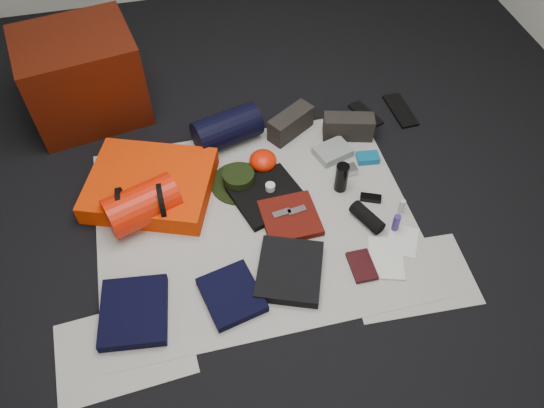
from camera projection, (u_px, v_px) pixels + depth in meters
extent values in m
cube|color=black|center=(255.00, 221.00, 2.74)|extent=(4.50, 4.50, 0.02)
cube|color=beige|center=(255.00, 220.00, 2.73)|extent=(1.60, 1.30, 0.01)
cube|color=beige|center=(125.00, 349.00, 2.29)|extent=(0.61, 0.44, 0.00)
cube|color=beige|center=(411.00, 277.00, 2.52)|extent=(0.60, 0.43, 0.00)
cube|color=#471005|center=(83.00, 77.00, 3.05)|extent=(0.71, 0.63, 0.52)
cube|color=#F73502|center=(151.00, 185.00, 2.80)|extent=(0.77, 0.70, 0.11)
cylinder|color=red|center=(142.00, 205.00, 2.65)|extent=(0.41, 0.32, 0.21)
cylinder|color=black|center=(122.00, 209.00, 2.63)|extent=(0.02, 0.22, 0.22)
cylinder|color=black|center=(162.00, 201.00, 2.66)|extent=(0.03, 0.22, 0.22)
cylinder|color=black|center=(227.00, 129.00, 3.01)|extent=(0.42, 0.29, 0.20)
cylinder|color=black|center=(239.00, 183.00, 2.88)|extent=(0.40, 0.40, 0.01)
cylinder|color=black|center=(239.00, 178.00, 2.84)|extent=(0.17, 0.17, 0.07)
cube|color=black|center=(291.00, 123.00, 3.07)|extent=(0.30, 0.24, 0.14)
cube|color=black|center=(348.00, 127.00, 3.05)|extent=(0.30, 0.18, 0.14)
cube|color=black|center=(366.00, 114.00, 3.23)|extent=(0.16, 0.26, 0.01)
cube|color=black|center=(400.00, 110.00, 3.25)|extent=(0.12, 0.30, 0.02)
cube|color=black|center=(134.00, 312.00, 2.37)|extent=(0.33, 0.37, 0.05)
cube|color=black|center=(232.00, 295.00, 2.43)|extent=(0.30, 0.33, 0.04)
cube|color=black|center=(290.00, 271.00, 2.50)|extent=(0.40, 0.42, 0.05)
cube|color=black|center=(268.00, 196.00, 2.80)|extent=(0.42, 0.41, 0.03)
cube|color=#550F09|center=(290.00, 218.00, 2.71)|extent=(0.29, 0.29, 0.04)
ellipsoid|color=red|center=(263.00, 161.00, 2.92)|extent=(0.18, 0.18, 0.10)
cube|color=gray|center=(333.00, 152.00, 3.00)|extent=(0.23, 0.20, 0.05)
cylinder|color=black|center=(342.00, 177.00, 2.79)|extent=(0.09, 0.09, 0.17)
cylinder|color=black|center=(367.00, 217.00, 2.69)|extent=(0.15, 0.20, 0.07)
cube|color=#B7B8BC|center=(347.00, 171.00, 2.91)|extent=(0.11, 0.07, 0.04)
cube|color=#0D5C85|center=(368.00, 158.00, 2.97)|extent=(0.13, 0.09, 0.04)
cylinder|color=#3E2475|center=(396.00, 223.00, 2.65)|extent=(0.05, 0.05, 0.11)
cylinder|color=#B8BDB7|center=(402.00, 206.00, 2.72)|extent=(0.04, 0.04, 0.09)
cube|color=black|center=(362.00, 266.00, 2.54)|extent=(0.11, 0.17, 0.02)
cube|color=silver|center=(386.00, 258.00, 2.57)|extent=(0.23, 0.28, 0.01)
cube|color=silver|center=(403.00, 241.00, 2.64)|extent=(0.22, 0.23, 0.01)
cube|color=black|center=(371.00, 198.00, 2.80)|extent=(0.12, 0.08, 0.03)
cube|color=#B7B8BC|center=(122.00, 337.00, 2.32)|extent=(0.09, 0.09, 0.01)
cylinder|color=silver|center=(270.00, 187.00, 2.80)|extent=(0.05, 0.05, 0.04)
cube|color=#B7B8BC|center=(282.00, 213.00, 2.70)|extent=(0.10, 0.05, 0.01)
cube|color=#B7B8BC|center=(297.00, 210.00, 2.71)|extent=(0.10, 0.05, 0.01)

